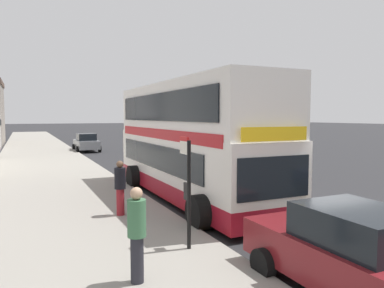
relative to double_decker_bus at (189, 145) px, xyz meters
name	(u,v)px	position (x,y,z in m)	size (l,w,h in m)	color
ground_plane	(106,145)	(2.46, 27.60, -2.06)	(260.00, 260.00, 0.00)	#28282B
pavement_near	(37,147)	(-4.54, 27.60, -1.99)	(6.00, 76.00, 0.14)	gray
double_decker_bus	(189,145)	(0.00, 0.00, 0.00)	(3.26, 10.48, 4.40)	white
bus_bay_markings	(189,198)	(-0.02, 0.05, -2.06)	(3.05, 13.54, 0.01)	gold
bus_stop_sign	(188,182)	(-2.40, -5.19, -0.40)	(0.09, 0.51, 2.55)	black
parked_car_grey_far	(86,143)	(-0.63, 21.07, -1.26)	(2.09, 4.20, 1.62)	slate
parked_car_maroon_ahead	(354,254)	(-0.68, -8.34, -1.26)	(2.09, 4.20, 1.62)	maroon
pedestrian_waiting_near_sign	(137,231)	(-3.97, -6.43, -0.96)	(0.34, 0.34, 1.76)	#26262D
pedestrian_further_back	(120,186)	(-3.13, -1.78, -1.01)	(0.34, 0.34, 1.68)	maroon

